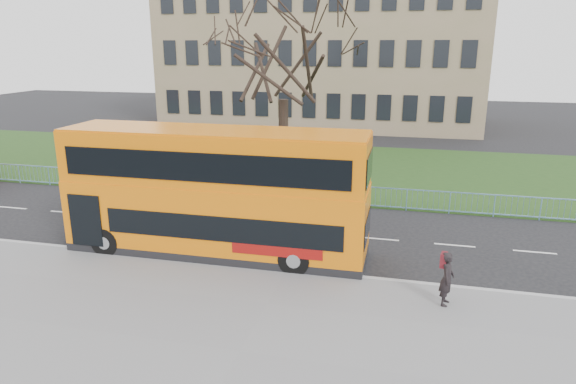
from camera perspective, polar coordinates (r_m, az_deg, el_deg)
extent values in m
plane|color=black|center=(19.88, 0.93, -7.06)|extent=(120.00, 120.00, 0.00)
cube|color=slate|center=(14.11, -5.37, -17.40)|extent=(80.00, 10.50, 0.12)
cube|color=#9B9B9E|center=(18.47, -0.14, -8.71)|extent=(80.00, 0.20, 0.14)
cube|color=#1E3D16|center=(33.30, 6.33, 2.55)|extent=(80.00, 15.40, 0.08)
cube|color=#877856|center=(53.58, 4.05, 15.27)|extent=(30.00, 15.00, 14.00)
cube|color=orange|center=(19.77, -7.93, -2.83)|extent=(11.41, 2.77, 2.12)
cube|color=orange|center=(19.40, -8.08, 0.63)|extent=(11.41, 2.77, 0.36)
cube|color=orange|center=(19.13, -8.21, 3.90)|extent=(11.35, 2.71, 1.90)
cube|color=black|center=(18.32, -7.56, -4.11)|extent=(8.79, 0.08, 0.92)
cube|color=black|center=(17.94, -9.75, 2.69)|extent=(10.48, 0.09, 1.03)
cylinder|color=black|center=(20.85, -19.61, -5.24)|extent=(1.13, 0.31, 1.13)
cylinder|color=black|center=(18.09, 0.69, -7.55)|extent=(1.13, 0.31, 1.13)
imported|color=black|center=(16.52, 17.24, -9.18)|extent=(0.52, 0.69, 1.71)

